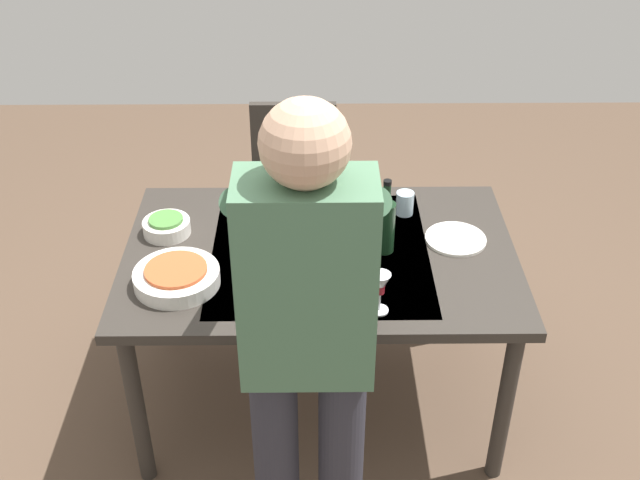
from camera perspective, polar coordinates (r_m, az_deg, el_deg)
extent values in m
plane|color=brown|center=(3.37, 0.00, -11.38)|extent=(6.00, 6.00, 0.00)
cube|color=#332D28|center=(2.90, 0.00, -1.15)|extent=(1.45, 0.94, 0.04)
cube|color=#B2B7C1|center=(2.89, 0.00, -0.86)|extent=(0.80, 0.80, 0.00)
cylinder|color=#332D28|center=(3.51, 10.71, -2.33)|extent=(0.06, 0.06, 0.71)
cylinder|color=#332D28|center=(3.50, -10.87, -2.45)|extent=(0.06, 0.06, 0.71)
cylinder|color=#332D28|center=(2.92, 13.33, -11.68)|extent=(0.06, 0.06, 0.71)
cylinder|color=#332D28|center=(2.91, -13.23, -11.86)|extent=(0.06, 0.06, 0.71)
cube|color=black|center=(3.70, -1.92, 2.13)|extent=(0.40, 0.40, 0.04)
cube|color=#332D28|center=(3.73, -1.94, 6.79)|extent=(0.40, 0.04, 0.45)
cylinder|color=#332D28|center=(3.96, 0.65, 0.68)|extent=(0.04, 0.04, 0.43)
cylinder|color=#332D28|center=(3.97, -4.27, 0.66)|extent=(0.04, 0.04, 0.43)
cylinder|color=#332D28|center=(3.68, 0.75, -2.23)|extent=(0.04, 0.04, 0.43)
cylinder|color=#332D28|center=(3.69, -4.54, -2.25)|extent=(0.04, 0.04, 0.43)
cylinder|color=#2D2D38|center=(2.55, -3.17, -16.47)|extent=(0.14, 0.14, 0.88)
cylinder|color=#2D2D38|center=(2.54, 1.53, -16.45)|extent=(0.14, 0.14, 0.88)
cube|color=#4C7556|center=(2.03, -0.99, -3.05)|extent=(0.36, 0.20, 0.60)
sphere|color=tan|center=(1.81, -1.11, 7.05)|extent=(0.22, 0.22, 0.22)
cylinder|color=#4C7556|center=(2.19, -5.46, 2.23)|extent=(0.08, 0.52, 0.40)
cylinder|color=#4C7556|center=(2.19, 3.51, 2.28)|extent=(0.08, 0.52, 0.40)
cylinder|color=black|center=(2.85, 4.78, 0.92)|extent=(0.07, 0.07, 0.20)
cylinder|color=black|center=(2.77, 4.91, 3.35)|extent=(0.03, 0.03, 0.08)
cylinder|color=black|center=(2.75, 4.96, 4.21)|extent=(0.03, 0.03, 0.02)
cylinder|color=white|center=(2.61, 4.33, -5.13)|extent=(0.06, 0.06, 0.01)
cylinder|color=white|center=(2.59, 4.36, -4.48)|extent=(0.01, 0.01, 0.07)
cone|color=white|center=(2.54, 4.43, -3.20)|extent=(0.07, 0.07, 0.07)
cylinder|color=maroon|center=(2.56, 4.41, -3.60)|extent=(0.03, 0.03, 0.03)
cylinder|color=silver|center=(3.10, 6.21, 2.69)|extent=(0.07, 0.07, 0.09)
cylinder|color=silver|center=(2.72, 0.10, -2.01)|extent=(0.07, 0.07, 0.10)
cylinder|color=silver|center=(2.61, -2.27, -3.63)|extent=(0.07, 0.07, 0.10)
cylinder|color=white|center=(2.75, -10.42, -2.72)|extent=(0.30, 0.30, 0.05)
cylinder|color=#C6562D|center=(2.74, -10.47, -2.33)|extent=(0.22, 0.22, 0.03)
cylinder|color=white|center=(3.03, -11.13, 0.93)|extent=(0.18, 0.18, 0.05)
cylinder|color=#4C843D|center=(3.01, -11.18, 1.30)|extent=(0.13, 0.13, 0.03)
cylinder|color=white|center=(2.99, 9.87, 0.08)|extent=(0.23, 0.23, 0.01)
cube|color=silver|center=(2.92, -5.25, -0.44)|extent=(0.03, 0.18, 0.00)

